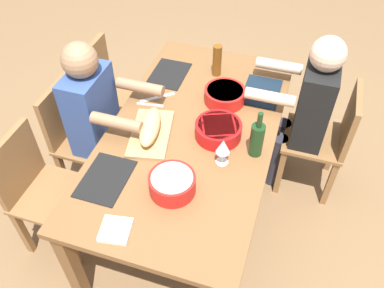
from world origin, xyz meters
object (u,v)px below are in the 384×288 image
(chair_far_right, at_px, (111,91))
(serving_bowl_greens, at_px, (218,129))
(diner_far_center, at_px, (98,115))
(diner_near_right, at_px, (307,106))
(chair_far_center, at_px, (79,133))
(serving_bowl_pasta, at_px, (172,183))
(napkin_stack, at_px, (116,230))
(wine_glass, at_px, (223,147))
(bread_loaf, at_px, (150,127))
(beer_bottle, at_px, (217,61))
(wine_bottle, at_px, (257,139))
(cutting_board, at_px, (151,134))
(chair_far_left, at_px, (39,187))
(serving_bowl_fruit, at_px, (225,95))
(chair_near_right, at_px, (328,136))
(dining_table, at_px, (192,141))

(chair_far_right, bearing_deg, serving_bowl_greens, -116.58)
(diner_far_center, bearing_deg, diner_near_right, -68.57)
(chair_far_center, distance_m, serving_bowl_pasta, 1.00)
(diner_near_right, height_order, napkin_stack, diner_near_right)
(chair_far_center, relative_size, serving_bowl_pasta, 3.57)
(diner_far_center, bearing_deg, wine_glass, -102.30)
(bread_loaf, distance_m, beer_bottle, 0.72)
(diner_far_center, distance_m, wine_glass, 0.88)
(serving_bowl_greens, bearing_deg, wine_bottle, -106.43)
(serving_bowl_greens, height_order, cutting_board, serving_bowl_greens)
(chair_far_left, height_order, wine_glass, wine_glass)
(cutting_board, bearing_deg, serving_bowl_fruit, -37.49)
(cutting_board, bearing_deg, chair_near_right, -59.94)
(chair_far_right, distance_m, napkin_stack, 1.44)
(chair_far_center, height_order, bread_loaf, same)
(chair_near_right, height_order, serving_bowl_greens, chair_near_right)
(serving_bowl_fruit, height_order, wine_bottle, wine_bottle)
(diner_near_right, distance_m, cutting_board, 1.02)
(wine_bottle, bearing_deg, chair_near_right, -37.30)
(serving_bowl_greens, height_order, serving_bowl_fruit, same)
(serving_bowl_fruit, bearing_deg, wine_bottle, -144.65)
(serving_bowl_pasta, xyz_separation_m, bread_loaf, (0.34, 0.26, 0.01))
(wine_glass, bearing_deg, chair_far_left, 106.23)
(wine_glass, bearing_deg, serving_bowl_greens, 21.16)
(serving_bowl_pasta, xyz_separation_m, wine_glass, (0.26, -0.19, 0.06))
(diner_far_center, height_order, chair_far_right, diner_far_center)
(diner_far_center, bearing_deg, serving_bowl_pasta, -124.22)
(diner_near_right, relative_size, bread_loaf, 3.75)
(serving_bowl_pasta, height_order, napkin_stack, serving_bowl_pasta)
(diner_near_right, height_order, wine_glass, diner_near_right)
(diner_near_right, bearing_deg, chair_far_left, 124.35)
(napkin_stack, bearing_deg, serving_bowl_greens, -20.64)
(chair_near_right, bearing_deg, cutting_board, 120.06)
(chair_far_center, bearing_deg, wine_glass, -100.16)
(chair_far_right, height_order, serving_bowl_fruit, chair_far_right)
(wine_bottle, height_order, napkin_stack, wine_bottle)
(serving_bowl_greens, relative_size, bread_loaf, 0.84)
(chair_near_right, relative_size, chair_far_right, 1.00)
(diner_far_center, height_order, wine_glass, diner_far_center)
(napkin_stack, bearing_deg, cutting_board, 7.46)
(serving_bowl_greens, bearing_deg, diner_far_center, 90.44)
(diner_near_right, distance_m, beer_bottle, 0.66)
(chair_far_right, bearing_deg, wine_glass, -123.01)
(diner_near_right, relative_size, beer_bottle, 5.45)
(napkin_stack, bearing_deg, chair_far_left, 67.87)
(serving_bowl_greens, relative_size, beer_bottle, 1.22)
(diner_far_center, relative_size, chair_near_right, 1.41)
(wine_glass, bearing_deg, diner_near_right, -30.09)
(dining_table, height_order, chair_far_left, chair_far_left)
(diner_near_right, relative_size, serving_bowl_greens, 4.47)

